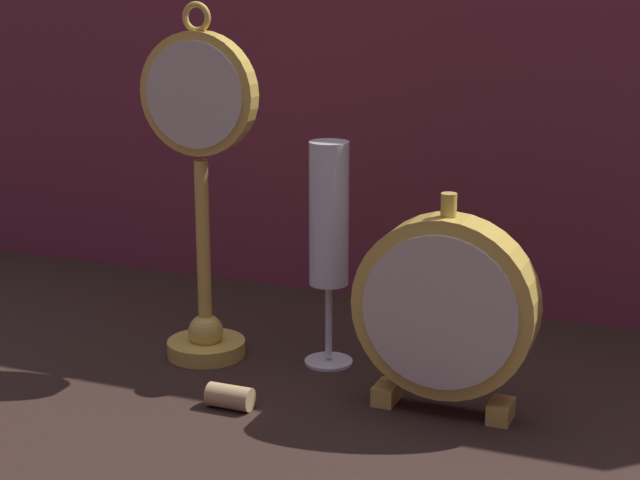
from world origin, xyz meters
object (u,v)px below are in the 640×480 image
at_px(champagne_flute, 325,229).
at_px(pocket_watch_on_stand, 201,183).
at_px(mantel_clock_silver, 445,308).
at_px(wine_cork, 230,397).

bearing_deg(champagne_flute, pocket_watch_on_stand, -166.96).
bearing_deg(mantel_clock_silver, champagne_flute, 153.36).
relative_size(pocket_watch_on_stand, mantel_clock_silver, 1.76).
bearing_deg(wine_cork, mantel_clock_silver, 19.64).
relative_size(champagne_flute, wine_cork, 5.39).
bearing_deg(pocket_watch_on_stand, mantel_clock_silver, -9.39).
xyz_separation_m(pocket_watch_on_stand, mantel_clock_silver, (0.26, -0.04, -0.08)).
height_order(mantel_clock_silver, wine_cork, mantel_clock_silver).
bearing_deg(wine_cork, pocket_watch_on_stand, 127.25).
bearing_deg(pocket_watch_on_stand, champagne_flute, 13.04).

